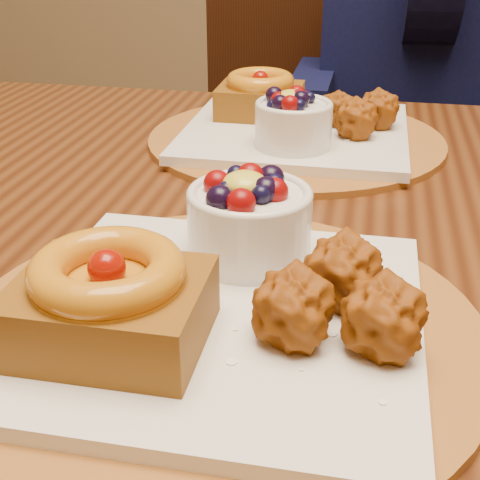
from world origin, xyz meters
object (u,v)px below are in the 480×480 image
at_px(place_setting_far, 294,124).
at_px(diner, 427,22).
at_px(dining_table, 267,276).
at_px(chair_far, 299,143).
at_px(place_setting_near, 217,293).

relative_size(place_setting_far, diner, 0.49).
relative_size(dining_table, chair_far, 1.71).
height_order(dining_table, place_setting_near, place_setting_near).
distance_m(place_setting_near, diner, 1.00).
distance_m(dining_table, place_setting_far, 0.24).
height_order(place_setting_near, diner, diner).
bearing_deg(dining_table, chair_far, 94.32).
bearing_deg(place_setting_far, dining_table, -89.25).
xyz_separation_m(place_setting_near, place_setting_far, (0.00, 0.43, -0.00)).
bearing_deg(dining_table, place_setting_near, -90.99).
xyz_separation_m(place_setting_near, chair_far, (-0.07, 1.14, -0.27)).
relative_size(chair_far, diner, 1.20).
xyz_separation_m(dining_table, place_setting_near, (-0.00, -0.21, 0.11)).
distance_m(place_setting_far, diner, 0.58).
bearing_deg(place_setting_far, chair_far, 95.40).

